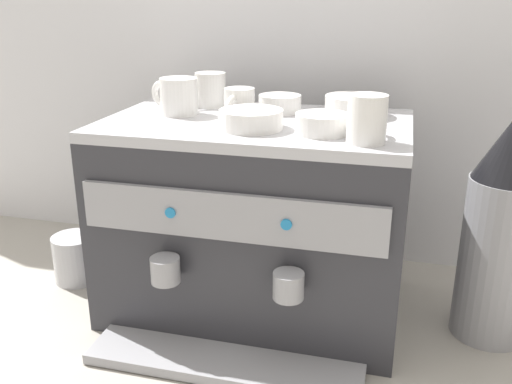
% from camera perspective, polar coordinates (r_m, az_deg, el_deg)
% --- Properties ---
extents(ground_plane, '(4.00, 4.00, 0.00)m').
position_cam_1_polar(ground_plane, '(1.32, 0.00, -11.20)').
color(ground_plane, '#9E998E').
extents(tiled_backsplash_wall, '(2.80, 0.03, 1.15)m').
position_cam_1_polar(tiled_backsplash_wall, '(1.45, 3.39, 15.71)').
color(tiled_backsplash_wall, silver).
rests_on(tiled_backsplash_wall, ground_plane).
extents(espresso_machine, '(0.62, 0.49, 0.43)m').
position_cam_1_polar(espresso_machine, '(1.22, -0.06, -2.74)').
color(espresso_machine, '#2D2D33').
rests_on(espresso_machine, ground_plane).
extents(ceramic_cup_0, '(0.09, 0.09, 0.08)m').
position_cam_1_polar(ceramic_cup_0, '(1.30, -4.80, 10.24)').
color(ceramic_cup_0, white).
rests_on(ceramic_cup_0, espresso_machine).
extents(ceramic_cup_1, '(0.06, 0.10, 0.06)m').
position_cam_1_polar(ceramic_cup_1, '(1.18, -1.75, 8.98)').
color(ceramic_cup_1, white).
rests_on(ceramic_cup_1, espresso_machine).
extents(ceramic_cup_2, '(0.07, 0.11, 0.08)m').
position_cam_1_polar(ceramic_cup_2, '(1.00, 11.16, 7.31)').
color(ceramic_cup_2, white).
rests_on(ceramic_cup_2, espresso_machine).
extents(ceramic_cup_3, '(0.12, 0.08, 0.08)m').
position_cam_1_polar(ceramic_cup_3, '(1.22, -7.94, 9.57)').
color(ceramic_cup_3, white).
rests_on(ceramic_cup_3, espresso_machine).
extents(ceramic_bowl_0, '(0.09, 0.09, 0.04)m').
position_cam_1_polar(ceramic_bowl_0, '(1.23, 2.42, 8.87)').
color(ceramic_bowl_0, white).
rests_on(ceramic_bowl_0, espresso_machine).
extents(ceramic_bowl_1, '(0.10, 0.10, 0.04)m').
position_cam_1_polar(ceramic_bowl_1, '(1.05, 6.71, 6.82)').
color(ceramic_bowl_1, white).
rests_on(ceramic_bowl_1, espresso_machine).
extents(ceramic_bowl_2, '(0.12, 0.12, 0.04)m').
position_cam_1_polar(ceramic_bowl_2, '(1.22, 9.91, 8.53)').
color(ceramic_bowl_2, white).
rests_on(ceramic_bowl_2, espresso_machine).
extents(ceramic_bowl_3, '(0.12, 0.12, 0.04)m').
position_cam_1_polar(ceramic_bowl_3, '(1.08, -0.50, 7.32)').
color(ceramic_bowl_3, white).
rests_on(ceramic_bowl_3, espresso_machine).
extents(coffee_grinder, '(0.15, 0.15, 0.47)m').
position_cam_1_polar(coffee_grinder, '(1.21, 23.62, -3.52)').
color(coffee_grinder, '#939399').
rests_on(coffee_grinder, ground_plane).
extents(milk_pitcher, '(0.11, 0.11, 0.12)m').
position_cam_1_polar(milk_pitcher, '(1.46, -17.71, -6.35)').
color(milk_pitcher, '#B7B7BC').
rests_on(milk_pitcher, ground_plane).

